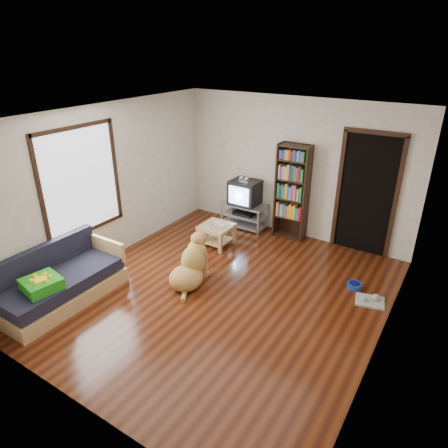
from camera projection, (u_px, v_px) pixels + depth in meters
The scene contains 18 objects.
ground at pixel (221, 293), 6.02m from camera, with size 5.00×5.00×0.00m, color #56240E.
ceiling at pixel (221, 117), 4.93m from camera, with size 5.00×5.00×0.00m, color white.
wall_back at pixel (294, 169), 7.39m from camera, with size 4.50×4.50×0.00m, color silver.
wall_front at pixel (69, 306), 3.56m from camera, with size 4.50×4.50×0.00m, color silver.
wall_left at pixel (107, 185), 6.58m from camera, with size 5.00×5.00×0.00m, color silver.
wall_right at pixel (393, 257), 4.37m from camera, with size 5.00×5.00×0.00m, color silver.
green_cushion at pixel (42, 284), 5.34m from camera, with size 0.45×0.45×0.15m, color #29951B.
laptop at pixel (216, 225), 7.24m from camera, with size 0.33×0.21×0.03m, color silver.
dog_bowl at pixel (354, 286), 6.12m from camera, with size 0.22×0.22×0.08m, color navy.
grey_rag at pixel (370, 301), 5.79m from camera, with size 0.40×0.32×0.03m, color #A1A1A1.
window at pixel (81, 181), 6.10m from camera, with size 0.03×1.46×1.70m.
doorway at pixel (367, 192), 6.79m from camera, with size 1.03×0.05×2.19m.
tv_stand at pixel (244, 214), 8.07m from camera, with size 0.90×0.45×0.50m.
crt_tv at pixel (246, 192), 7.89m from camera, with size 0.55×0.52×0.58m.
bookshelf at pixel (292, 187), 7.37m from camera, with size 0.60×0.30×1.80m.
sofa at pixel (61, 284), 5.77m from camera, with size 0.80×1.80×0.80m.
coffee_table at pixel (217, 231), 7.32m from camera, with size 0.55×0.55×0.40m.
dog at pixel (191, 266), 6.15m from camera, with size 0.52×0.98×0.82m.
Camera 1 is at (2.75, -4.22, 3.45)m, focal length 32.00 mm.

